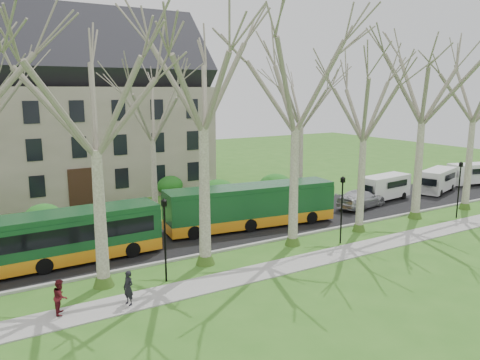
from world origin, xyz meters
name	(u,v)px	position (x,y,z in m)	size (l,w,h in m)	color
ground	(254,255)	(0.00, 0.00, 0.00)	(120.00, 120.00, 0.00)	#32671D
sidewalk	(278,268)	(0.00, -2.50, 0.03)	(70.00, 2.00, 0.06)	gray
road	(212,231)	(0.00, 5.50, 0.03)	(80.00, 8.00, 0.06)	black
curb	(241,247)	(0.00, 1.50, 0.07)	(80.00, 0.25, 0.14)	#A5A39E
building	(63,108)	(-6.00, 24.00, 8.07)	(26.50, 12.20, 16.00)	gray
tree_row_verge	(252,138)	(0.00, 0.30, 7.00)	(49.00, 7.00, 14.00)	gray
tree_row_far	(162,140)	(-1.33, 11.00, 6.00)	(33.00, 7.00, 12.00)	gray
lamp_row	(263,217)	(0.00, -1.00, 2.57)	(36.22, 0.22, 4.30)	black
hedges	(111,201)	(-4.67, 14.00, 1.00)	(30.60, 8.60, 2.00)	#26661D
bus_lead	(50,239)	(-10.70, 4.27, 1.58)	(12.19, 2.54, 3.05)	#134521
bus_follow	(251,205)	(2.93, 4.98, 1.61)	(12.42, 2.59, 3.10)	#134521
sedan	(361,199)	(13.77, 4.97, 0.80)	(2.09, 5.13, 1.49)	#B9BABE
van_a	(385,188)	(17.56, 5.87, 1.17)	(5.08, 1.85, 2.22)	silver
van_b	(438,181)	(24.39, 5.51, 1.18)	(5.13, 1.87, 2.24)	silver
van_c	(473,174)	(30.68, 6.02, 1.17)	(5.07, 1.84, 2.21)	silver
pedestrian_a	(128,288)	(-8.52, -2.73, 0.86)	(0.58, 0.38, 1.60)	black
pedestrian_b	(60,297)	(-11.35, -2.05, 0.84)	(0.76, 0.59, 1.57)	#511218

